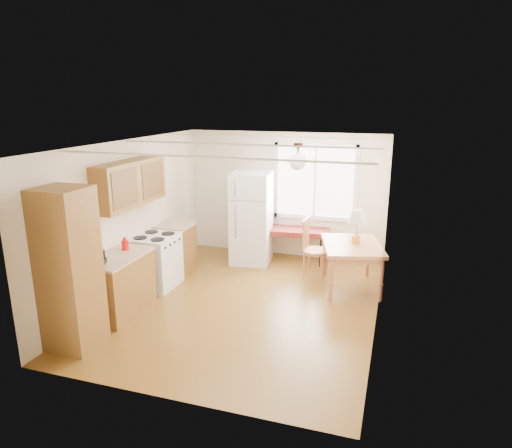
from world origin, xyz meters
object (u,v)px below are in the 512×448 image
at_px(dining_table, 352,250).
at_px(chair, 310,243).
at_px(bench, 293,232).
at_px(refrigerator, 251,218).

bearing_deg(dining_table, chair, 141.23).
bearing_deg(bench, dining_table, -45.52).
bearing_deg(chair, dining_table, -18.35).
relative_size(dining_table, chair, 1.37).
xyz_separation_m(refrigerator, bench, (0.76, 0.32, -0.31)).
xyz_separation_m(refrigerator, chair, (1.24, -0.36, -0.29)).
height_order(refrigerator, chair, refrigerator).
distance_m(refrigerator, dining_table, 2.14).
xyz_separation_m(bench, dining_table, (1.25, -1.03, 0.09)).
bearing_deg(chair, bench, 131.05).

